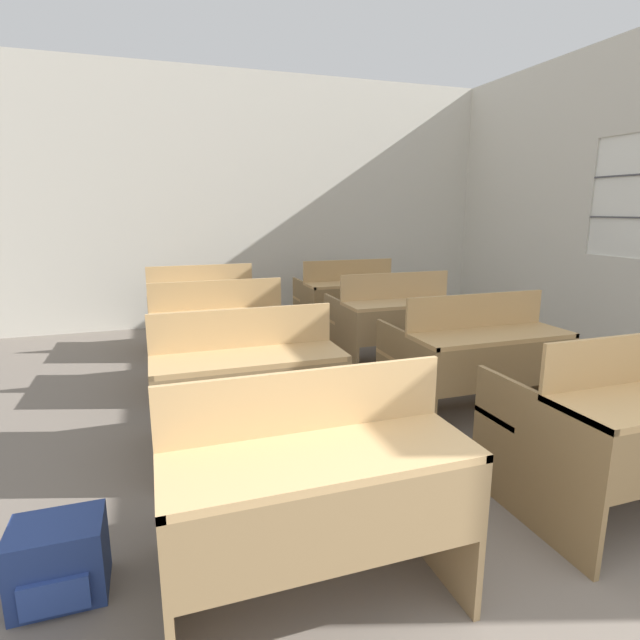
# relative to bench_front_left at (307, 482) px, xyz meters

# --- Properties ---
(wall_back) EXTENTS (6.40, 0.06, 3.15)m
(wall_back) POSITION_rel_bench_front_left_xyz_m (0.86, 4.91, 1.12)
(wall_back) COLOR beige
(wall_back) RESTS_ON ground_plane
(bench_front_left) EXTENTS (1.09, 0.84, 0.90)m
(bench_front_left) POSITION_rel_bench_front_left_xyz_m (0.00, 0.00, 0.00)
(bench_front_left) COLOR #997A50
(bench_front_left) RESTS_ON ground_plane
(bench_front_right) EXTENTS (1.09, 0.84, 0.90)m
(bench_front_right) POSITION_rel_bench_front_left_xyz_m (1.65, 0.01, 0.00)
(bench_front_right) COLOR olive
(bench_front_right) RESTS_ON ground_plane
(bench_second_left) EXTENTS (1.09, 0.84, 0.90)m
(bench_second_left) POSITION_rel_bench_front_left_xyz_m (-0.02, 1.23, 0.00)
(bench_second_left) COLOR #94764C
(bench_second_left) RESTS_ON ground_plane
(bench_second_right) EXTENTS (1.09, 0.84, 0.90)m
(bench_second_right) POSITION_rel_bench_front_left_xyz_m (1.63, 1.22, 0.00)
(bench_second_right) COLOR olive
(bench_second_right) RESTS_ON ground_plane
(bench_third_left) EXTENTS (1.09, 0.84, 0.90)m
(bench_third_left) POSITION_rel_bench_front_left_xyz_m (-0.01, 2.48, 0.00)
(bench_third_left) COLOR olive
(bench_third_left) RESTS_ON ground_plane
(bench_third_right) EXTENTS (1.09, 0.84, 0.90)m
(bench_third_right) POSITION_rel_bench_front_left_xyz_m (1.63, 2.45, 0.00)
(bench_third_right) COLOR #9A7B51
(bench_third_right) RESTS_ON ground_plane
(bench_back_left) EXTENTS (1.09, 0.84, 0.90)m
(bench_back_left) POSITION_rel_bench_front_left_xyz_m (-0.02, 3.70, 0.00)
(bench_back_left) COLOR #95774D
(bench_back_left) RESTS_ON ground_plane
(bench_back_right) EXTENTS (1.09, 0.84, 0.90)m
(bench_back_right) POSITION_rel_bench_front_left_xyz_m (1.66, 3.70, 0.00)
(bench_back_right) COLOR olive
(bench_back_right) RESTS_ON ground_plane
(schoolbag) EXTENTS (0.34, 0.28, 0.31)m
(schoolbag) POSITION_rel_bench_front_left_xyz_m (-0.93, 0.26, -0.31)
(schoolbag) COLOR navy
(schoolbag) RESTS_ON ground_plane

